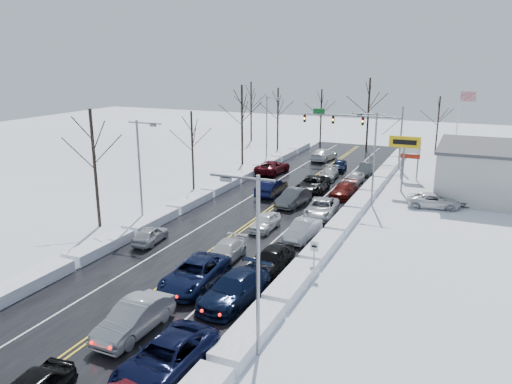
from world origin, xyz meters
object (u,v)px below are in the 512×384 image
at_px(flagpole, 459,123).
at_px(tires_plus_sign, 405,146).
at_px(oncoming_car_0, 271,195).
at_px(traffic_signal_mast, 362,124).

bearing_deg(flagpole, tires_plus_sign, -108.44).
relative_size(tires_plus_sign, flagpole, 0.60).
bearing_deg(oncoming_car_0, flagpole, -129.53).
distance_m(flagpole, oncoming_car_0, 27.47).
height_order(tires_plus_sign, flagpole, flagpole).
height_order(traffic_signal_mast, tires_plus_sign, traffic_signal_mast).
relative_size(traffic_signal_mast, oncoming_car_0, 2.55).
xyz_separation_m(tires_plus_sign, flagpole, (4.67, 14.01, 0.93)).
bearing_deg(oncoming_car_0, tires_plus_sign, -151.41).
bearing_deg(tires_plus_sign, traffic_signal_mast, 120.46).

